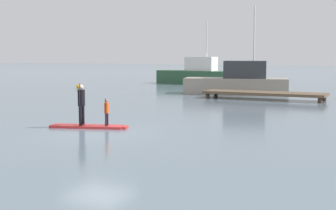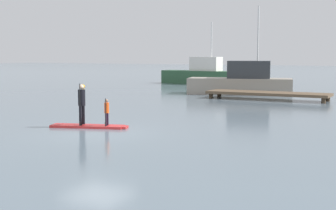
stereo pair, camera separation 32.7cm
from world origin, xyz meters
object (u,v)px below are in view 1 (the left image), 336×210
object	(u,v)px
paddler_child_solo	(107,111)
motor_boat_small_navy	(195,74)
paddler_adult	(81,102)
fishing_boat_green_midground	(238,82)
paddleboard_near	(89,126)
mooring_buoy_mid	(78,86)

from	to	relation	value
paddler_child_solo	motor_boat_small_navy	distance (m)	30.32
paddler_child_solo	paddler_adult	bearing A→B (deg)	-161.97
fishing_boat_green_midground	motor_boat_small_navy	xyz separation A→B (m)	(-8.11, 10.08, 0.06)
paddleboard_near	mooring_buoy_mid	world-z (taller)	mooring_buoy_mid
paddler_child_solo	paddleboard_near	bearing A→B (deg)	-162.54
paddler_adult	mooring_buoy_mid	size ratio (longest dim) A/B	4.78
paddleboard_near	paddler_child_solo	size ratio (longest dim) A/B	2.85
paddleboard_near	fishing_boat_green_midground	size ratio (longest dim) A/B	0.40
paddler_child_solo	motor_boat_small_navy	bearing A→B (deg)	107.03
motor_boat_small_navy	mooring_buoy_mid	world-z (taller)	motor_boat_small_navy
paddleboard_near	motor_boat_small_navy	xyz separation A→B (m)	(-8.15, 29.22, 0.97)
paddleboard_near	paddler_adult	bearing A→B (deg)	-160.53
paddleboard_near	fishing_boat_green_midground	world-z (taller)	fishing_boat_green_midground
paddler_child_solo	mooring_buoy_mid	size ratio (longest dim) A/B	3.14
paddleboard_near	paddler_adult	size ratio (longest dim) A/B	1.87
motor_boat_small_navy	mooring_buoy_mid	bearing A→B (deg)	-121.55
paddler_child_solo	motor_boat_small_navy	xyz separation A→B (m)	(-8.88, 28.99, 0.30)
paddleboard_near	paddler_child_solo	distance (m)	1.02
paddler_child_solo	fishing_boat_green_midground	xyz separation A→B (m)	(-0.77, 18.90, 0.24)
paddleboard_near	paddler_adult	world-z (taller)	paddler_adult
paddleboard_near	paddler_adult	distance (m)	1.07
paddler_adult	fishing_boat_green_midground	world-z (taller)	fishing_boat_green_midground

